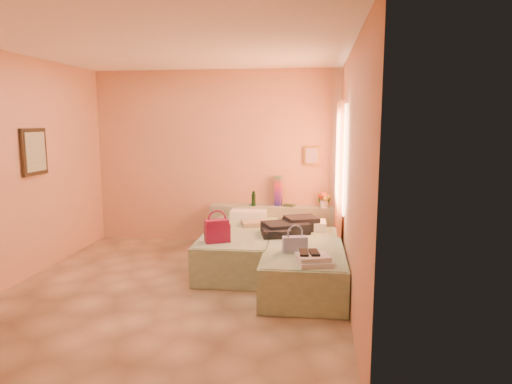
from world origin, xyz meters
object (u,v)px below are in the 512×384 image
at_px(bed_left, 240,247).
at_px(magenta_handbag, 217,231).
at_px(flower_vase, 324,199).
at_px(towel_stack, 315,260).
at_px(green_book, 289,205).
at_px(blue_handbag, 295,244).
at_px(headboard_ledge, 274,226).
at_px(water_bottle, 254,199).
at_px(bed_right, 304,264).

height_order(bed_left, magenta_handbag, magenta_handbag).
distance_m(flower_vase, magenta_handbag, 2.16).
distance_m(bed_left, magenta_handbag, 0.79).
distance_m(magenta_handbag, towel_stack, 1.43).
distance_m(green_book, blue_handbag, 2.04).
xyz_separation_m(headboard_ledge, blue_handbag, (0.43, -2.03, 0.26)).
relative_size(bed_left, green_book, 11.64).
bearing_deg(water_bottle, bed_left, -92.74).
bearing_deg(bed_right, flower_vase, 80.25).
height_order(bed_left, water_bottle, water_bottle).
bearing_deg(flower_vase, bed_left, -138.66).
xyz_separation_m(green_book, flower_vase, (0.55, -0.03, 0.13)).
relative_size(water_bottle, magenta_handbag, 0.74).
xyz_separation_m(flower_vase, magenta_handbag, (-1.34, -1.68, -0.15)).
height_order(headboard_ledge, water_bottle, water_bottle).
bearing_deg(bed_left, flower_vase, 40.38).
distance_m(flower_vase, towel_stack, 2.46).
bearing_deg(magenta_handbag, flower_vase, 28.24).
bearing_deg(green_book, water_bottle, -156.18).
bearing_deg(bed_right, green_book, 98.74).
bearing_deg(bed_right, magenta_handbag, 179.87).
distance_m(flower_vase, blue_handbag, 2.04).
xyz_separation_m(headboard_ledge, flower_vase, (0.78, -0.03, 0.47)).
distance_m(water_bottle, magenta_handbag, 1.69).
bearing_deg(water_bottle, towel_stack, -67.97).
bearing_deg(water_bottle, bed_right, -62.69).
bearing_deg(magenta_handbag, bed_left, 51.69).
height_order(flower_vase, magenta_handbag, flower_vase).
relative_size(headboard_ledge, bed_right, 1.02).
bearing_deg(bed_right, water_bottle, 116.34).
relative_size(green_book, magenta_handbag, 0.56).
xyz_separation_m(flower_vase, towel_stack, (-0.13, -2.45, -0.24)).
bearing_deg(towel_stack, blue_handbag, 117.01).
distance_m(headboard_ledge, flower_vase, 0.91).
bearing_deg(bed_left, magenta_handbag, -105.93).
xyz_separation_m(magenta_handbag, blue_handbag, (0.98, -0.31, -0.05)).
xyz_separation_m(bed_right, towel_stack, (0.13, -0.78, 0.30)).
bearing_deg(headboard_ledge, magenta_handbag, -107.86).
xyz_separation_m(bed_right, green_book, (-0.29, 1.70, 0.41)).
distance_m(headboard_ledge, blue_handbag, 2.09).
height_order(headboard_ledge, bed_left, headboard_ledge).
relative_size(headboard_ledge, blue_handbag, 7.33).
bearing_deg(magenta_handbag, bed_right, -22.51).
xyz_separation_m(green_book, towel_stack, (0.42, -2.48, -0.11)).
distance_m(green_book, flower_vase, 0.56).
xyz_separation_m(bed_left, flower_vase, (1.16, 1.02, 0.54)).
height_order(green_book, blue_handbag, blue_handbag).
distance_m(green_book, towel_stack, 2.51).
relative_size(green_book, blue_handbag, 0.61).
xyz_separation_m(bed_right, blue_handbag, (-0.10, -0.33, 0.34)).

